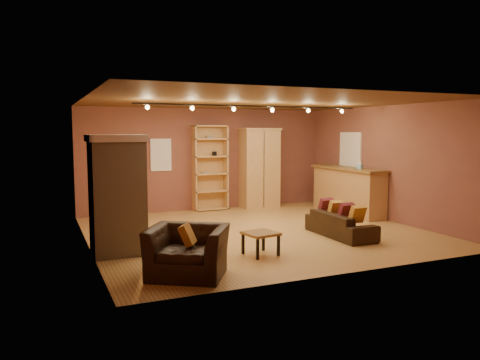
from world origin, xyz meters
name	(u,v)px	position (x,y,z in m)	size (l,w,h in m)	color
floor	(257,232)	(0.00, 0.00, 0.00)	(7.00, 7.00, 0.00)	#A6793B
ceiling	(257,102)	(0.00, 0.00, 2.80)	(7.00, 7.00, 0.00)	brown
back_wall	(207,159)	(0.00, 3.25, 1.40)	(7.00, 0.02, 2.80)	brown
left_wall	(87,174)	(-3.50, 0.00, 1.40)	(0.02, 6.50, 2.80)	brown
right_wall	(386,163)	(3.50, 0.00, 1.40)	(0.02, 6.50, 2.80)	brown
fireplace	(118,194)	(-3.04, -0.60, 1.06)	(1.01, 0.98, 2.12)	tan
back_window	(161,155)	(-1.30, 3.23, 1.55)	(0.56, 0.04, 0.86)	white
bookcase	(209,167)	(0.03, 3.13, 1.19)	(0.96, 0.37, 2.34)	tan
armoire	(260,168)	(1.49, 2.96, 1.14)	(1.11, 0.64, 2.27)	tan
bar_counter	(348,190)	(3.20, 1.10, 0.62)	(0.68, 2.57, 1.23)	tan
tissue_box	(360,165)	(3.15, 0.55, 1.32)	(0.14, 0.14, 0.21)	#84B4D3
right_window	(350,151)	(3.47, 1.40, 1.65)	(0.05, 0.90, 1.00)	white
loveseat	(341,219)	(1.41, -1.08, 0.35)	(0.51, 1.73, 0.74)	black
armchair	(188,243)	(-2.30, -2.37, 0.50)	(1.37, 1.24, 1.00)	black
coffee_table	(261,235)	(-0.76, -1.74, 0.35)	(0.62, 0.62, 0.41)	brown
track_rail	(253,108)	(0.00, 0.20, 2.69)	(5.20, 0.09, 0.13)	black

